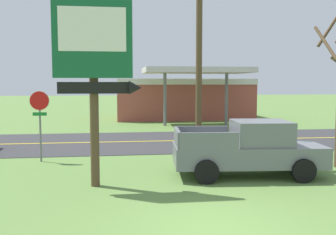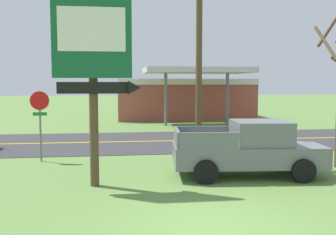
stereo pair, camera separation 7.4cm
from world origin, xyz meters
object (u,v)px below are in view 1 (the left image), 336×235
motel_sign (95,59)px  gas_station (183,97)px  utility_pole (199,38)px  stop_sign (40,113)px  pickup_grey_parked_on_lawn (250,149)px

motel_sign → gas_station: 23.61m
motel_sign → utility_pole: (4.06, 3.72, 1.12)m
motel_sign → stop_sign: size_ratio=2.07×
motel_sign → utility_pole: 5.62m
utility_pole → pickup_grey_parked_on_lawn: (1.22, -2.96, -4.18)m
gas_station → pickup_grey_parked_on_lawn: (-1.40, -21.79, -0.98)m
motel_sign → gas_station: (6.68, 22.55, -2.09)m
utility_pole → stop_sign: bearing=175.1°
motel_sign → gas_station: motel_sign is taller
stop_sign → utility_pole: size_ratio=0.30×
motel_sign → utility_pole: size_ratio=0.63×
gas_station → pickup_grey_parked_on_lawn: bearing=-93.7°
gas_station → stop_sign: bearing=-116.7°
stop_sign → utility_pole: (6.57, -0.56, 3.12)m
motel_sign → utility_pole: utility_pole is taller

